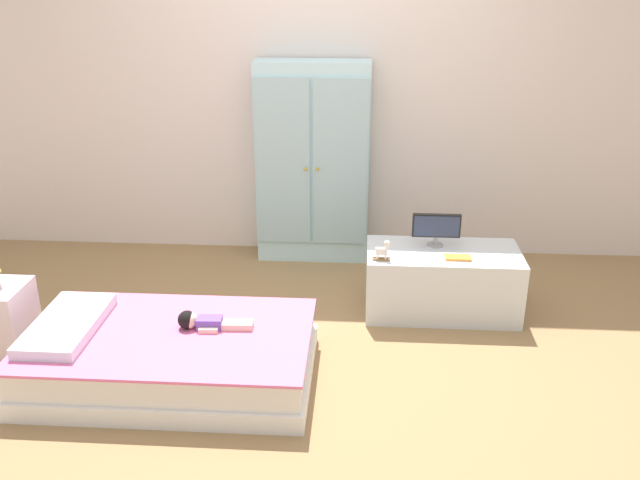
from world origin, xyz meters
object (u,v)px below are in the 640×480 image
nightstand (0,321)px  tv_monitor (436,227)px  doll (201,322)px  wardrobe (313,163)px  bed (171,356)px  book_orange (458,258)px  tv_stand (442,281)px  rocking_horse_toy (383,251)px

nightstand → tv_monitor: tv_monitor is taller
doll → nightstand: (-1.15, 0.10, -0.10)m
wardrobe → bed: bearing=-110.5°
book_orange → doll: bearing=-154.1°
nightstand → wardrobe: (1.61, 1.50, 0.51)m
bed → tv_stand: 1.71m
tv_monitor → rocking_horse_toy: 0.41m
tv_stand → rocking_horse_toy: (-0.38, -0.15, 0.26)m
rocking_horse_toy → book_orange: (0.45, 0.05, -0.05)m
bed → tv_monitor: (1.44, 0.93, 0.40)m
rocking_horse_toy → doll: bearing=-146.5°
bed → rocking_horse_toy: size_ratio=11.75×
doll → tv_stand: bearing=30.6°
doll → wardrobe: bearing=73.7°
nightstand → wardrobe: wardrobe is taller
book_orange → tv_stand: bearing=123.3°
nightstand → book_orange: 2.62m
bed → tv_stand: (1.49, 0.85, 0.07)m
rocking_horse_toy → bed: bearing=-147.9°
book_orange → rocking_horse_toy: bearing=-173.9°
book_orange → wardrobe: bearing=135.6°
nightstand → book_orange: nightstand is taller
bed → nightstand: (-0.99, 0.16, 0.08)m
rocking_horse_toy → nightstand: bearing=-165.7°
bed → rocking_horse_toy: (1.11, 0.70, 0.33)m
wardrobe → rocking_horse_toy: 1.11m
bed → wardrobe: size_ratio=1.03×
tv_monitor → tv_stand: bearing=-59.9°
wardrobe → tv_stand: 1.29m
nightstand → book_orange: size_ratio=2.75×
rocking_horse_toy → wardrobe: bearing=116.9°
bed → tv_monitor: tv_monitor is taller
tv_monitor → book_orange: (0.12, -0.19, -0.12)m
wardrobe → tv_stand: bearing=-43.1°
doll → book_orange: (1.40, 0.68, 0.11)m
wardrobe → doll: bearing=-106.3°
tv_stand → book_orange: size_ratio=6.07×
wardrobe → rocking_horse_toy: size_ratio=11.43×
bed → book_orange: (1.56, 0.74, 0.28)m
bed → wardrobe: bearing=69.5°
tv_stand → rocking_horse_toy: rocking_horse_toy is taller
nightstand → doll: bearing=-4.8°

